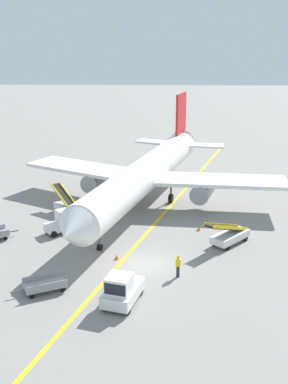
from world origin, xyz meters
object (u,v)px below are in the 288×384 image
Objects in this scene: baggage_cart_empty_trailing at (45,285)px; ground_crew_marshaller at (178,265)px; airliner at (147,173)px; safety_cone_nose_right at (117,257)px; belt_loader_forward_hold at (230,235)px; pushback_tug at (122,290)px; belt_loader_aft_hold at (68,207)px; baggage_tug_near_wing at (60,223)px; safety_cone_nose_left at (199,228)px.

baggage_cart_empty_trailing is 9.49m from ground_crew_marshaller.
airliner is 78.66× the size of safety_cone_nose_right.
belt_loader_forward_hold reaches higher than safety_cone_nose_right.
pushback_tug is 2.34× the size of ground_crew_marshaller.
baggage_tug_near_wing is at bearing -87.17° from belt_loader_aft_hold.
pushback_tug is 5.38m from ground_crew_marshaller.
ground_crew_marshaller is (10.18, -8.01, -0.02)m from baggage_tug_near_wing.
safety_cone_nose_right is (5.47, -5.24, -0.71)m from baggage_tug_near_wing.
belt_loader_forward_hold is at bearing 50.24° from pushback_tug.
airliner reaches higher than safety_cone_nose_left.
baggage_tug_near_wing is 1.58× the size of ground_crew_marshaller.
baggage_tug_near_wing reaches higher than ground_crew_marshaller.
safety_cone_nose_left is at bearing 130.17° from belt_loader_forward_hold.
baggage_cart_empty_trailing reaches higher than safety_cone_nose_right.
ground_crew_marshaller is 9.24m from safety_cone_nose_left.
safety_cone_nose_left is (4.91, -6.96, -3.20)m from airliner.
baggage_tug_near_wing is at bearing -175.63° from safety_cone_nose_left.
airliner is 16.34m from ground_crew_marshaller.
pushback_tug reaches higher than baggage_tug_near_wing.
ground_crew_marshaller is (2.74, -15.91, -2.51)m from airliner.
safety_cone_nose_left is at bearing -54.80° from airliner.
safety_cone_nose_left and safety_cone_nose_right have the same top height.
belt_loader_aft_hold is (-14.94, 6.54, 0.00)m from belt_loader_forward_hold.
safety_cone_nose_left is (2.17, 8.95, -0.69)m from ground_crew_marshaller.
safety_cone_nose_left is (12.35, 0.94, -0.71)m from baggage_tug_near_wing.
safety_cone_nose_left is (12.58, -3.74, -0.56)m from belt_loader_aft_hold.
belt_loader_forward_hold is at bearing -49.83° from safety_cone_nose_left.
ground_crew_marshaller is 3.86× the size of safety_cone_nose_right.
pushback_tug is 6.71m from safety_cone_nose_right.
belt_loader_forward_hold is at bearing 31.98° from baggage_cart_empty_trailing.
belt_loader_aft_hold is (-6.64, 16.52, -0.22)m from pushback_tug.
belt_loader_forward_hold reaches higher than baggage_tug_near_wing.
airliner is 12.87× the size of baggage_tug_near_wing.
belt_loader_aft_hold is 15.15m from baggage_cart_empty_trailing.
safety_cone_nose_right is (-1.97, -13.15, -3.20)m from airliner.
baggage_cart_empty_trailing is at bearing -134.98° from safety_cone_nose_left.
pushback_tug is at bearing -61.59° from baggage_tug_near_wing.
baggage_cart_empty_trailing is 6.83m from safety_cone_nose_right.
belt_loader_aft_hold is at bearing 129.36° from ground_crew_marshaller.
safety_cone_nose_left is (5.95, 12.78, -0.77)m from pushback_tug.
pushback_tug is 17.81m from belt_loader_aft_hold.
ground_crew_marshaller is at bearing -103.65° from safety_cone_nose_left.
safety_cone_nose_right is (-9.24, -3.39, -0.56)m from belt_loader_forward_hold.
belt_loader_aft_hold is (-0.23, 4.68, -0.15)m from baggage_tug_near_wing.
airliner is 19.92m from pushback_tug.
belt_loader_aft_hold is 10.97× the size of safety_cone_nose_right.
belt_loader_forward_hold is at bearing 20.15° from safety_cone_nose_right.
belt_loader_aft_hold is (-7.67, -3.22, -2.64)m from airliner.
belt_loader_forward_hold is 0.94× the size of belt_loader_aft_hold.
belt_loader_forward_hold reaches higher than safety_cone_nose_left.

